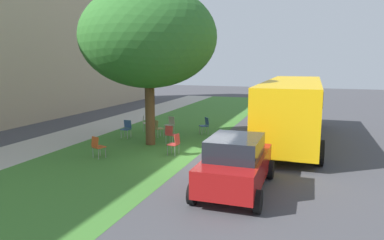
# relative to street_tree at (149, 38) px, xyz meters

# --- Properties ---
(ground) EXTENTS (80.00, 80.00, 0.00)m
(ground) POSITION_rel_street_tree_xyz_m (-1.44, -2.90, -4.82)
(ground) COLOR #424247
(grass_verge) EXTENTS (48.00, 6.00, 0.01)m
(grass_verge) POSITION_rel_street_tree_xyz_m (-1.44, 0.30, -4.82)
(grass_verge) COLOR #3D752D
(grass_verge) RESTS_ON ground
(sidewalk_strip) EXTENTS (48.00, 2.80, 0.01)m
(sidewalk_strip) POSITION_rel_street_tree_xyz_m (-1.44, 4.70, -4.82)
(sidewalk_strip) COLOR #ADA89E
(sidewalk_strip) RESTS_ON ground
(street_tree) EXTENTS (6.04, 6.04, 7.07)m
(street_tree) POSITION_rel_street_tree_xyz_m (0.00, 0.00, 0.00)
(street_tree) COLOR brown
(street_tree) RESTS_ON ground
(chair_0) EXTENTS (0.50, 0.49, 0.88)m
(chair_0) POSITION_rel_street_tree_xyz_m (0.29, -0.87, -4.31)
(chair_0) COLOR #B7332D
(chair_0) RESTS_ON ground
(chair_1) EXTENTS (0.44, 0.44, 0.88)m
(chair_1) POSITION_rel_street_tree_xyz_m (0.91, 1.75, -4.31)
(chair_1) COLOR #335184
(chair_1) RESTS_ON ground
(chair_2) EXTENTS (0.46, 0.46, 0.88)m
(chair_2) POSITION_rel_street_tree_xyz_m (-1.41, -1.77, -4.31)
(chair_2) COLOR #B7332D
(chair_2) RESTS_ON ground
(chair_3) EXTENTS (0.54, 0.53, 0.88)m
(chair_3) POSITION_rel_street_tree_xyz_m (2.69, 0.12, -4.31)
(chair_3) COLOR #ADA393
(chair_3) RESTS_ON ground
(chair_4) EXTENTS (0.54, 0.53, 0.88)m
(chair_4) POSITION_rel_street_tree_xyz_m (-2.83, 0.95, -4.31)
(chair_4) COLOR #C64C1E
(chair_4) RESTS_ON ground
(chair_5) EXTENTS (0.58, 0.58, 0.88)m
(chair_5) POSITION_rel_street_tree_xyz_m (1.51, 0.31, -4.31)
(chair_5) COLOR olive
(chair_5) RESTS_ON ground
(chair_6) EXTENTS (0.56, 0.57, 0.88)m
(chair_6) POSITION_rel_street_tree_xyz_m (2.79, 1.64, -4.31)
(chair_6) COLOR #ADA393
(chair_6) RESTS_ON ground
(chair_7) EXTENTS (0.59, 0.59, 0.88)m
(chair_7) POSITION_rel_street_tree_xyz_m (3.04, -1.71, -4.31)
(chair_7) COLOR #335184
(chair_7) RESTS_ON ground
(parked_car) EXTENTS (3.70, 1.92, 1.65)m
(parked_car) POSITION_rel_street_tree_xyz_m (-4.57, -4.94, -3.99)
(parked_car) COLOR maroon
(parked_car) RESTS_ON ground
(school_bus) EXTENTS (10.40, 2.80, 2.88)m
(school_bus) POSITION_rel_street_tree_xyz_m (2.95, -6.09, -3.06)
(school_bus) COLOR yellow
(school_bus) RESTS_ON ground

